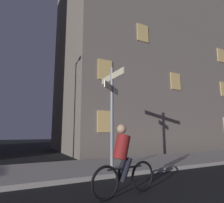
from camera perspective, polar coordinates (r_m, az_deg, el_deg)
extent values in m
cube|color=#9E9991|center=(7.79, -8.58, -18.95)|extent=(40.00, 3.39, 0.14)
cylinder|color=gray|center=(7.17, -0.04, -4.35)|extent=(0.12, 0.12, 3.74)
cube|color=beige|center=(7.45, -0.04, 7.40)|extent=(0.03, 1.79, 0.24)
cube|color=beige|center=(7.33, -0.04, 3.87)|extent=(1.19, 1.19, 0.24)
torus|color=black|center=(5.12, 9.08, -20.97)|extent=(0.72, 0.16, 0.72)
torus|color=black|center=(4.44, -1.95, -22.96)|extent=(0.72, 0.16, 0.72)
cylinder|color=black|center=(4.71, 3.96, -19.01)|extent=(1.00, 0.19, 0.04)
cylinder|color=maroon|center=(4.58, 2.91, -13.31)|extent=(0.49, 0.38, 0.61)
sphere|color=tan|center=(4.57, 2.87, -8.11)|extent=(0.22, 0.22, 0.22)
cylinder|color=black|center=(4.75, 2.74, -19.30)|extent=(0.36, 0.17, 0.55)
cylinder|color=black|center=(4.61, 4.22, -19.60)|extent=(0.36, 0.17, 0.55)
cube|color=slate|center=(18.14, 8.47, 10.54)|extent=(13.87, 8.18, 14.94)
cube|color=#F2C672|center=(10.72, -2.15, -5.95)|extent=(0.90, 0.06, 1.20)
cube|color=#F2C672|center=(11.28, -2.06, 9.37)|extent=(0.90, 0.06, 1.20)
cube|color=#F2C672|center=(14.45, 18.34, 5.71)|extent=(0.90, 0.06, 1.20)
cube|color=#F2C672|center=(18.76, 30.29, 3.17)|extent=(0.90, 0.06, 1.20)
cube|color=#F2C672|center=(13.80, 9.12, 19.41)|extent=(0.90, 0.06, 1.20)
cube|color=#F2C672|center=(19.54, 29.59, 11.77)|extent=(0.90, 0.06, 1.20)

